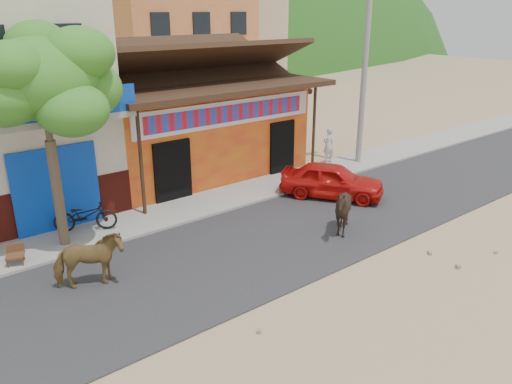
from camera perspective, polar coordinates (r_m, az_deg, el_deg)
ground at (r=12.93m, az=8.07°, el=-9.56°), size 120.00×120.00×0.00m
road at (r=14.52m, az=0.91°, el=-5.74°), size 60.00×5.00×0.04m
sidewalk at (r=17.12m, az=-6.55°, el=-1.57°), size 60.00×2.00×0.12m
dance_club at (r=20.88m, az=-8.01°, el=7.36°), size 8.00×6.00×3.60m
apartment_front at (r=36.01m, az=-10.42°, el=19.30°), size 9.00×9.00×12.00m
apartment_rear at (r=45.89m, az=-3.75°, el=18.45°), size 8.00×8.00×10.00m
tree at (r=14.25m, az=-22.49°, el=5.46°), size 3.00×3.00×6.00m
utility_pole at (r=21.49m, az=12.32°, el=13.74°), size 0.24×0.24×8.00m
cow_tan at (r=12.64m, az=-18.58°, el=-7.45°), size 1.79×1.23×1.39m
cow_dark at (r=14.92m, az=9.88°, el=-2.12°), size 1.47×1.34×1.48m
red_car at (r=17.90m, az=8.67°, el=1.34°), size 3.24×3.82×1.24m
scooter at (r=15.68m, az=-18.96°, el=-2.56°), size 1.92×1.41×0.96m
pedestrian at (r=21.66m, az=8.27°, el=5.33°), size 0.59×0.42×1.54m
cafe_chair_left at (r=14.38m, az=-25.97°, el=-5.71°), size 0.56×0.56×0.94m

